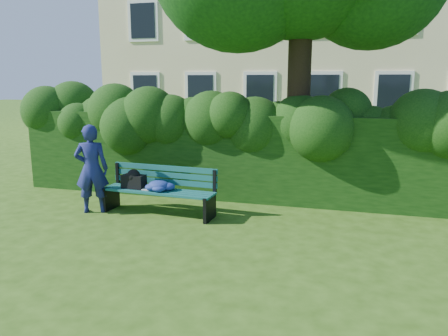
# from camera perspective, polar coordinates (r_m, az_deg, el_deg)

# --- Properties ---
(ground) EXTENTS (80.00, 80.00, 0.00)m
(ground) POSITION_cam_1_polar(r_m,az_deg,el_deg) (7.48, -1.25, -8.04)
(ground) COLOR #2B4C11
(ground) RESTS_ON ground
(hedge) EXTENTS (10.00, 1.00, 1.80)m
(hedge) POSITION_cam_1_polar(r_m,az_deg,el_deg) (9.31, 2.66, 1.59)
(hedge) COLOR #0F330B
(hedge) RESTS_ON ground
(park_bench) EXTENTS (2.20, 0.71, 0.89)m
(park_bench) POSITION_cam_1_polar(r_m,az_deg,el_deg) (8.32, -8.98, -2.52)
(park_bench) COLOR #105246
(park_bench) RESTS_ON ground
(man_reading) EXTENTS (0.72, 0.61, 1.69)m
(man_reading) POSITION_cam_1_polar(r_m,az_deg,el_deg) (8.60, -16.91, -0.11)
(man_reading) COLOR navy
(man_reading) RESTS_ON ground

